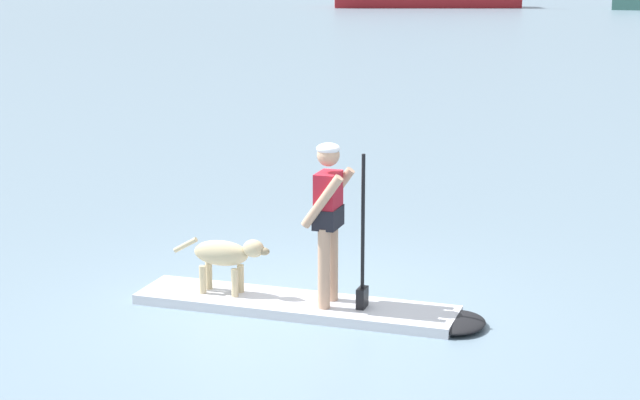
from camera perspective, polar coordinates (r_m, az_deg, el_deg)
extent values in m
plane|color=gray|center=(10.60, -1.35, -5.94)|extent=(400.00, 400.00, 0.00)
cube|color=silver|center=(10.58, -1.35, -5.68)|extent=(3.28, 0.94, 0.10)
ellipsoid|color=black|center=(10.18, 7.34, -6.56)|extent=(0.60, 0.72, 0.10)
cylinder|color=tan|center=(10.46, 0.66, -3.32)|extent=(0.12, 0.12, 0.80)
cylinder|color=tan|center=(10.22, 0.21, -3.71)|extent=(0.12, 0.12, 0.80)
cube|color=black|center=(10.22, 0.44, -0.94)|extent=(0.24, 0.37, 0.20)
cube|color=#B21E2D|center=(10.17, 0.44, 0.05)|extent=(0.22, 0.35, 0.52)
sphere|color=tan|center=(10.08, 0.45, 2.45)|extent=(0.22, 0.22, 0.22)
ellipsoid|color=white|center=(10.07, 0.45, 2.78)|extent=(0.23, 0.23, 0.11)
cylinder|color=tan|center=(10.35, 0.77, 0.37)|extent=(0.42, 0.12, 0.54)
cylinder|color=tan|center=(9.99, 0.11, -0.09)|extent=(0.42, 0.12, 0.54)
cylinder|color=black|center=(10.15, 2.32, -1.73)|extent=(0.04, 0.04, 1.52)
cube|color=black|center=(10.34, 2.29, -5.28)|extent=(0.09, 0.18, 0.20)
ellipsoid|color=#CCB78C|center=(10.72, -5.35, -2.86)|extent=(0.60, 0.26, 0.26)
ellipsoid|color=#CCB78C|center=(10.57, -3.60, -2.63)|extent=(0.23, 0.17, 0.18)
ellipsoid|color=gray|center=(10.54, -3.05, -2.78)|extent=(0.13, 0.09, 0.08)
cylinder|color=#CCB78C|center=(10.87, -7.26, -2.42)|extent=(0.27, 0.07, 0.18)
cylinder|color=#CCB78C|center=(10.80, -4.30, -4.24)|extent=(0.07, 0.07, 0.29)
cylinder|color=#CCB78C|center=(10.67, -4.62, -4.47)|extent=(0.07, 0.07, 0.29)
cylinder|color=#CCB78C|center=(10.94, -6.01, -4.05)|extent=(0.07, 0.07, 0.29)
cylinder|color=#CCB78C|center=(10.81, -6.34, -4.28)|extent=(0.07, 0.07, 0.29)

